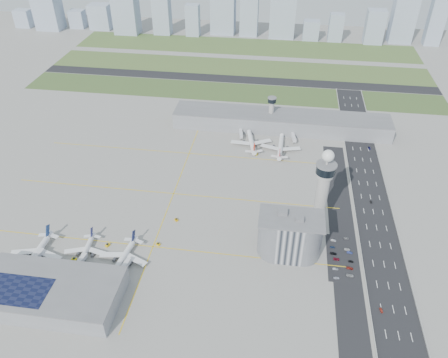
# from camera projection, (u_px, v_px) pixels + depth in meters

# --- Properties ---
(ground) EXTENTS (1000.00, 1000.00, 0.00)m
(ground) POSITION_uv_depth(u_px,v_px,m) (217.00, 223.00, 319.27)
(ground) COLOR #9D9B93
(grass_strip_0) EXTENTS (480.00, 50.00, 0.08)m
(grass_strip_0) POSITION_uv_depth(u_px,v_px,m) (230.00, 92.00, 501.63)
(grass_strip_0) COLOR #3C5528
(grass_strip_0) RESTS_ON ground
(grass_strip_1) EXTENTS (480.00, 60.00, 0.08)m
(grass_strip_1) POSITION_uv_depth(u_px,v_px,m) (238.00, 67.00, 561.65)
(grass_strip_1) COLOR #43602D
(grass_strip_1) RESTS_ON ground
(grass_strip_2) EXTENTS (480.00, 70.00, 0.08)m
(grass_strip_2) POSITION_uv_depth(u_px,v_px,m) (245.00, 46.00, 625.67)
(grass_strip_2) COLOR #415E2C
(grass_strip_2) RESTS_ON ground
(runway) EXTENTS (480.00, 22.00, 0.10)m
(runway) POSITION_uv_depth(u_px,v_px,m) (234.00, 79.00, 531.23)
(runway) COLOR black
(runway) RESTS_ON ground
(highway) EXTENTS (28.00, 500.00, 0.10)m
(highway) POSITION_uv_depth(u_px,v_px,m) (379.00, 239.00, 305.92)
(highway) COLOR black
(highway) RESTS_ON ground
(barrier_left) EXTENTS (0.60, 500.00, 1.20)m
(barrier_left) POSITION_uv_depth(u_px,v_px,m) (359.00, 236.00, 307.22)
(barrier_left) COLOR #9E9E99
(barrier_left) RESTS_ON ground
(barrier_right) EXTENTS (0.60, 500.00, 1.20)m
(barrier_right) POSITION_uv_depth(u_px,v_px,m) (400.00, 240.00, 303.98)
(barrier_right) COLOR #9E9E99
(barrier_right) RESTS_ON ground
(landside_road) EXTENTS (18.00, 260.00, 0.08)m
(landside_road) POSITION_uv_depth(u_px,v_px,m) (344.00, 245.00, 300.82)
(landside_road) COLOR black
(landside_road) RESTS_ON ground
(parking_lot) EXTENTS (20.00, 44.00, 0.10)m
(parking_lot) POSITION_uv_depth(u_px,v_px,m) (342.00, 258.00, 291.44)
(parking_lot) COLOR black
(parking_lot) RESTS_ON ground
(taxiway_line_h_0) EXTENTS (260.00, 0.60, 0.01)m
(taxiway_line_h_0) POSITION_uv_depth(u_px,v_px,m) (153.00, 247.00, 299.89)
(taxiway_line_h_0) COLOR yellow
(taxiway_line_h_0) RESTS_ON ground
(taxiway_line_h_1) EXTENTS (260.00, 0.60, 0.01)m
(taxiway_line_h_1) POSITION_uv_depth(u_px,v_px,m) (174.00, 194.00, 347.91)
(taxiway_line_h_1) COLOR yellow
(taxiway_line_h_1) RESTS_ON ground
(taxiway_line_h_2) EXTENTS (260.00, 0.60, 0.01)m
(taxiway_line_h_2) POSITION_uv_depth(u_px,v_px,m) (189.00, 153.00, 395.92)
(taxiway_line_h_2) COLOR yellow
(taxiway_line_h_2) RESTS_ON ground
(taxiway_line_v) EXTENTS (0.60, 260.00, 0.01)m
(taxiway_line_v) POSITION_uv_depth(u_px,v_px,m) (174.00, 194.00, 347.91)
(taxiway_line_v) COLOR yellow
(taxiway_line_v) RESTS_ON ground
(control_tower) EXTENTS (14.00, 14.00, 64.50)m
(control_tower) POSITION_uv_depth(u_px,v_px,m) (323.00, 187.00, 296.72)
(control_tower) COLOR #ADAAA5
(control_tower) RESTS_ON ground
(secondary_tower) EXTENTS (8.60, 8.60, 31.90)m
(secondary_tower) POSITION_uv_depth(u_px,v_px,m) (271.00, 110.00, 424.78)
(secondary_tower) COLOR #ADAAA5
(secondary_tower) RESTS_ON ground
(admin_building) EXTENTS (42.00, 24.00, 33.50)m
(admin_building) POSITION_uv_depth(u_px,v_px,m) (290.00, 236.00, 286.64)
(admin_building) COLOR #B2B2B7
(admin_building) RESTS_ON ground
(terminal_pier) EXTENTS (210.00, 32.00, 15.80)m
(terminal_pier) POSITION_uv_depth(u_px,v_px,m) (281.00, 121.00, 428.43)
(terminal_pier) COLOR gray
(terminal_pier) RESTS_ON ground
(near_terminal) EXTENTS (84.00, 42.00, 13.00)m
(near_terminal) POSITION_uv_depth(u_px,v_px,m) (50.00, 292.00, 260.04)
(near_terminal) COLOR gray
(near_terminal) RESTS_ON ground
(airplane_near_a) EXTENTS (37.33, 43.60, 11.98)m
(airplane_near_a) POSITION_uv_depth(u_px,v_px,m) (35.00, 252.00, 287.61)
(airplane_near_a) COLOR white
(airplane_near_a) RESTS_ON ground
(airplane_near_b) EXTENTS (31.83, 36.73, 9.78)m
(airplane_near_b) POSITION_uv_depth(u_px,v_px,m) (85.00, 250.00, 290.79)
(airplane_near_b) COLOR white
(airplane_near_b) RESTS_ON ground
(airplane_near_c) EXTENTS (38.97, 44.14, 11.21)m
(airplane_near_c) POSITION_uv_depth(u_px,v_px,m) (122.00, 256.00, 285.42)
(airplane_near_c) COLOR white
(airplane_near_c) RESTS_ON ground
(airplane_far_a) EXTENTS (47.49, 52.67, 12.71)m
(airplane_far_a) POSITION_uv_depth(u_px,v_px,m) (251.00, 138.00, 405.61)
(airplane_far_a) COLOR white
(airplane_far_a) RESTS_ON ground
(airplane_far_b) EXTENTS (37.67, 44.07, 12.16)m
(airplane_far_b) POSITION_uv_depth(u_px,v_px,m) (281.00, 144.00, 397.77)
(airplane_far_b) COLOR white
(airplane_far_b) RESTS_ON ground
(jet_bridge_near_0) EXTENTS (5.39, 14.31, 5.70)m
(jet_bridge_near_0) POSITION_uv_depth(u_px,v_px,m) (30.00, 266.00, 281.86)
(jet_bridge_near_0) COLOR silver
(jet_bridge_near_0) RESTS_ON ground
(jet_bridge_near_1) EXTENTS (5.39, 14.31, 5.70)m
(jet_bridge_near_1) POSITION_uv_depth(u_px,v_px,m) (74.00, 271.00, 278.39)
(jet_bridge_near_1) COLOR silver
(jet_bridge_near_1) RESTS_ON ground
(jet_bridge_near_2) EXTENTS (5.39, 14.31, 5.70)m
(jet_bridge_near_2) POSITION_uv_depth(u_px,v_px,m) (119.00, 276.00, 274.91)
(jet_bridge_near_2) COLOR silver
(jet_bridge_near_2) RESTS_ON ground
(jet_bridge_far_0) EXTENTS (5.39, 14.31, 5.70)m
(jet_bridge_far_0) POSITION_uv_depth(u_px,v_px,m) (240.00, 131.00, 423.00)
(jet_bridge_far_0) COLOR silver
(jet_bridge_far_0) RESTS_ON ground
(jet_bridge_far_1) EXTENTS (5.39, 14.31, 5.70)m
(jet_bridge_far_1) POSITION_uv_depth(u_px,v_px,m) (292.00, 135.00, 417.21)
(jet_bridge_far_1) COLOR silver
(jet_bridge_far_1) RESTS_ON ground
(tug_0) EXTENTS (3.72, 2.92, 1.93)m
(tug_0) POSITION_uv_depth(u_px,v_px,m) (74.00, 259.00, 289.17)
(tug_0) COLOR yellow
(tug_0) RESTS_ON ground
(tug_1) EXTENTS (3.34, 3.83, 1.86)m
(tug_1) POSITION_uv_depth(u_px,v_px,m) (108.00, 245.00, 300.00)
(tug_1) COLOR #E2B50D
(tug_1) RESTS_ON ground
(tug_2) EXTENTS (3.32, 2.95, 1.60)m
(tug_2) POSITION_uv_depth(u_px,v_px,m) (158.00, 244.00, 300.87)
(tug_2) COLOR #EBB304
(tug_2) RESTS_ON ground
(tug_3) EXTENTS (3.27, 3.37, 1.62)m
(tug_3) POSITION_uv_depth(u_px,v_px,m) (176.00, 220.00, 321.35)
(tug_3) COLOR #DC9C03
(tug_3) RESTS_ON ground
(tug_4) EXTENTS (2.80, 3.48, 1.77)m
(tug_4) POSITION_uv_depth(u_px,v_px,m) (256.00, 154.00, 393.57)
(tug_4) COLOR yellow
(tug_4) RESTS_ON ground
(tug_5) EXTENTS (2.85, 3.67, 1.92)m
(tug_5) POSITION_uv_depth(u_px,v_px,m) (287.00, 149.00, 400.48)
(tug_5) COLOR gold
(tug_5) RESTS_ON ground
(car_lot_0) EXTENTS (3.86, 1.91, 1.27)m
(car_lot_0) POSITION_uv_depth(u_px,v_px,m) (336.00, 278.00, 276.60)
(car_lot_0) COLOR silver
(car_lot_0) RESTS_ON ground
(car_lot_1) EXTENTS (3.63, 1.54, 1.17)m
(car_lot_1) POSITION_uv_depth(u_px,v_px,m) (335.00, 269.00, 282.77)
(car_lot_1) COLOR #9EA4AD
(car_lot_1) RESTS_ON ground
(car_lot_2) EXTENTS (4.27, 2.19, 1.15)m
(car_lot_2) POSITION_uv_depth(u_px,v_px,m) (336.00, 259.00, 289.75)
(car_lot_2) COLOR maroon
(car_lot_2) RESTS_ON ground
(car_lot_3) EXTENTS (4.31, 1.78, 1.25)m
(car_lot_3) POSITION_uv_depth(u_px,v_px,m) (333.00, 253.00, 293.84)
(car_lot_3) COLOR black
(car_lot_3) RESTS_ON ground
(car_lot_4) EXTENTS (3.41, 1.45, 1.15)m
(car_lot_4) POSITION_uv_depth(u_px,v_px,m) (332.00, 247.00, 298.82)
(car_lot_4) COLOR navy
(car_lot_4) RESTS_ON ground
(car_lot_5) EXTENTS (3.71, 1.58, 1.19)m
(car_lot_5) POSITION_uv_depth(u_px,v_px,m) (333.00, 240.00, 304.06)
(car_lot_5) COLOR silver
(car_lot_5) RESTS_ON ground
(car_lot_6) EXTENTS (4.94, 2.86, 1.29)m
(car_lot_6) POSITION_uv_depth(u_px,v_px,m) (350.00, 275.00, 278.18)
(car_lot_6) COLOR #A0A1A2
(car_lot_6) RESTS_ON ground
(car_lot_7) EXTENTS (4.56, 2.29, 1.27)m
(car_lot_7) POSITION_uv_depth(u_px,v_px,m) (350.00, 268.00, 283.24)
(car_lot_7) COLOR maroon
(car_lot_7) RESTS_ON ground
(car_lot_8) EXTENTS (3.44, 1.40, 1.17)m
(car_lot_8) POSITION_uv_depth(u_px,v_px,m) (351.00, 261.00, 288.07)
(car_lot_8) COLOR black
(car_lot_8) RESTS_ON ground
(car_lot_9) EXTENTS (3.95, 1.81, 1.25)m
(car_lot_9) POSITION_uv_depth(u_px,v_px,m) (350.00, 253.00, 294.56)
(car_lot_9) COLOR navy
(car_lot_9) RESTS_ON ground
(car_lot_10) EXTENTS (4.05, 2.01, 1.10)m
(car_lot_10) POSITION_uv_depth(u_px,v_px,m) (347.00, 249.00, 297.06)
(car_lot_10) COLOR silver
(car_lot_10) RESTS_ON ground
(car_lot_11) EXTENTS (3.90, 1.85, 1.10)m
(car_lot_11) POSITION_uv_depth(u_px,v_px,m) (346.00, 238.00, 305.88)
(car_lot_11) COLOR gray
(car_lot_11) RESTS_ON ground
(car_hw_0) EXTENTS (2.03, 3.80, 1.23)m
(car_hw_0) POSITION_uv_depth(u_px,v_px,m) (381.00, 310.00, 256.62)
(car_hw_0) COLOR #AA3425
(car_hw_0) RESTS_ON ground
(car_hw_1) EXTENTS (1.43, 3.47, 1.12)m
(car_hw_1) POSITION_uv_depth(u_px,v_px,m) (371.00, 202.00, 338.45)
(car_hw_1) COLOR black
(car_hw_1) RESTS_ON ground
(car_hw_2) EXTENTS (2.18, 4.51, 1.24)m
(car_hw_2) POSITION_uv_depth(u_px,v_px,m) (369.00, 148.00, 402.15)
(car_hw_2) COLOR navy
(car_hw_2) RESTS_ON ground
(car_hw_4) EXTENTS (1.80, 3.72, 1.22)m
(car_hw_4) POSITION_uv_depth(u_px,v_px,m) (347.00, 117.00, 452.07)
(car_hw_4) COLOR gray
(car_hw_4) RESTS_ON ground
(skyline_bldg_0) EXTENTS (24.05, 19.24, 26.50)m
(skyline_bldg_0) POSITION_uv_depth(u_px,v_px,m) (24.00, 18.00, 692.70)
(skyline_bldg_0) COLOR #9EADC1
(skyline_bldg_0) RESTS_ON ground
(skyline_bldg_1) EXTENTS (37.63, 30.10, 65.60)m
(skyline_bldg_1) POSITION_uv_depth(u_px,v_px,m) (47.00, 7.00, 672.53)
(skyline_bldg_1) COLOR #9EADC1
(skyline_bldg_1) RESTS_ON ground
(skyline_bldg_2) EXTENTS (22.81, 18.25, 26.79)m
(skyline_bldg_2) POSITION_uv_depth(u_px,v_px,m) (78.00, 19.00, 689.37)
(skyline_bldg_2) COLOR #9EADC1
(skyline_bldg_2) RESTS_ON ground
(skyline_bldg_3) EXTENTS (32.30, 25.84, 36.93)m
(skyline_bldg_3) POSITION_uv_depth(u_px,v_px,m) (101.00, 16.00, 682.86)
(skyline_bldg_3) COLOR #9EADC1
(skyline_bldg_3) RESTS_ON ground
(skyline_bldg_4) EXTENTS (35.81, 28.65, 60.36)m
(skyline_bldg_4) POSITION_uv_depth(u_px,v_px,m) (126.00, 13.00, 657.47)
(skyline_bldg_4) COLOR #9EADC1
(skyline_bldg_4) RESTS_ON ground
(skyline_bldg_5) EXTENTS (25.49, 20.39, 66.89)m
(skyline_bldg_5) POSITION_uv_depth(u_px,v_px,m) (162.00, 11.00, 652.83)
(skyline_bldg_5) COLOR #9EADC1
(skyline_bldg_5) RESTS_ON ground
(skyline_bldg_6) EXTENTS (20.04, 16.03, 45.20)m
(skyline_bldg_6) POSITION_uv_depth(u_px,v_px,m) (193.00, 20.00, 652.31)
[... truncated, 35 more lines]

